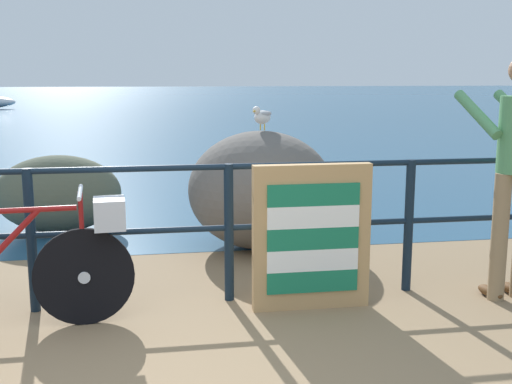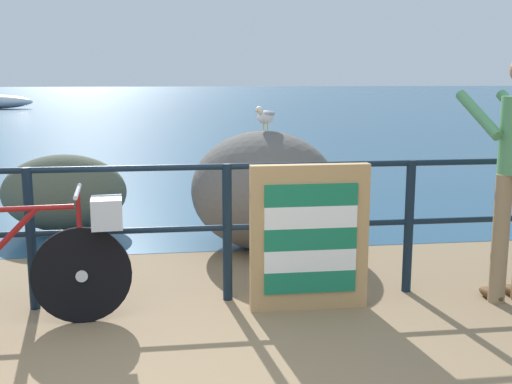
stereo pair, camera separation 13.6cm
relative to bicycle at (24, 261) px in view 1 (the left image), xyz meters
The scene contains 8 objects.
ground_plane 18.70m from the bicycle, 87.91° to the left, with size 120.00×120.00×0.10m, color #846B4C.
sea_surface 46.66m from the bicycle, 89.16° to the left, with size 120.00×90.00×0.01m, color navy.
promenade_railing 0.78m from the bicycle, 26.38° to the left, with size 9.76×0.07×1.02m.
bicycle is the anchor object (origin of this frame).
folded_deckchair_stack 1.93m from the bicycle, ahead, with size 0.84×0.10×1.04m.
breakwater_boulder_main 2.57m from the bicycle, 43.68° to the left, with size 1.39×1.33×1.13m.
breakwater_boulder_left 2.72m from the bicycle, 93.27° to the left, with size 1.31×0.79×0.82m.
seagull 2.75m from the bicycle, 44.31° to the left, with size 0.26×0.31×0.23m.
Camera 1 is at (0.16, -2.82, 1.64)m, focal length 44.62 mm.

